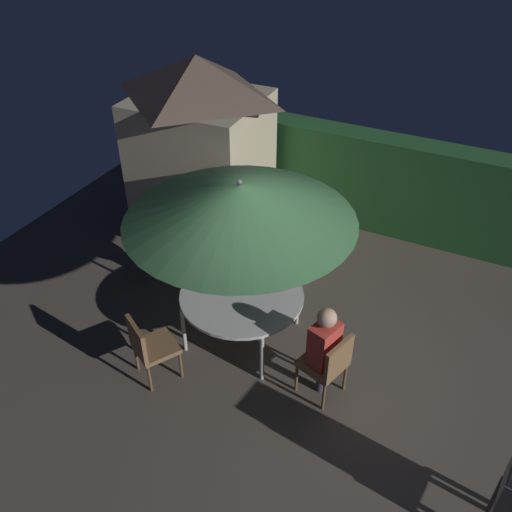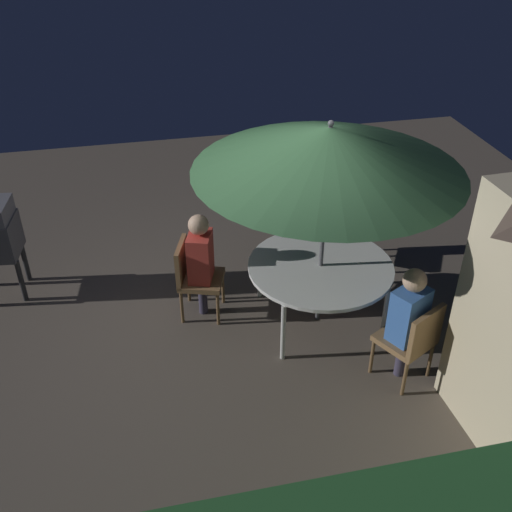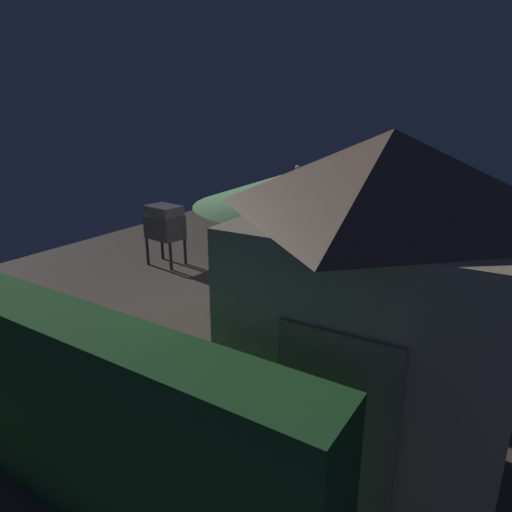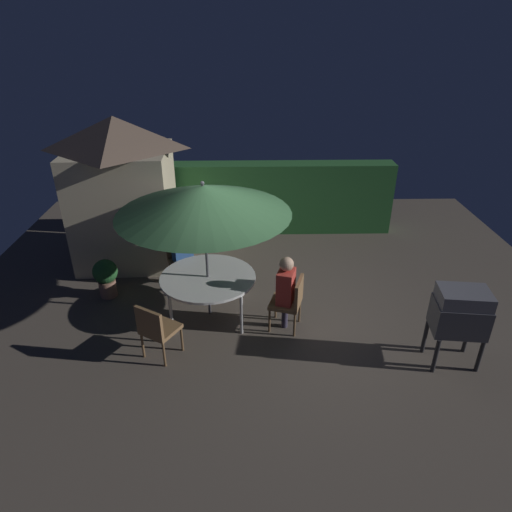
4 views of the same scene
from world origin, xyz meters
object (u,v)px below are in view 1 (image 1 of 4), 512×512
(chair_toward_hedge, at_px, (149,345))
(potted_plant_by_shed, at_px, (150,251))
(person_in_red, at_px, (324,342))
(patio_table, at_px, (242,297))
(person_in_blue, at_px, (241,238))
(chair_far_side, at_px, (241,249))
(chair_near_shed, at_px, (329,363))
(patio_umbrella, at_px, (240,202))
(garden_shed, at_px, (201,148))

(chair_toward_hedge, bearing_deg, potted_plant_by_shed, 125.32)
(chair_toward_hedge, bearing_deg, person_in_red, 20.33)
(patio_table, bearing_deg, person_in_blue, 118.04)
(person_in_red, bearing_deg, chair_toward_hedge, -159.67)
(chair_far_side, bearing_deg, chair_near_shed, -38.42)
(patio_table, bearing_deg, person_in_red, -17.48)
(patio_umbrella, xyz_separation_m, chair_toward_hedge, (-0.66, -1.09, -1.52))
(chair_far_side, height_order, person_in_red, person_in_red)
(chair_far_side, relative_size, person_in_red, 0.71)
(patio_umbrella, bearing_deg, chair_near_shed, -17.48)
(chair_near_shed, height_order, chair_toward_hedge, same)
(patio_umbrella, relative_size, chair_near_shed, 2.94)
(chair_toward_hedge, relative_size, potted_plant_by_shed, 1.26)
(patio_table, bearing_deg, chair_far_side, 118.04)
(garden_shed, relative_size, chair_toward_hedge, 3.20)
(chair_near_shed, bearing_deg, potted_plant_by_shed, 162.30)
(chair_far_side, bearing_deg, chair_toward_hedge, -92.07)
(potted_plant_by_shed, relative_size, person_in_red, 0.57)
(person_in_red, bearing_deg, garden_shed, 140.80)
(patio_table, distance_m, chair_far_side, 1.24)
(garden_shed, bearing_deg, patio_table, -49.36)
(patio_umbrella, xyz_separation_m, chair_near_shed, (1.31, -0.41, -1.52))
(garden_shed, bearing_deg, person_in_red, -39.20)
(chair_near_shed, height_order, chair_far_side, same)
(garden_shed, xyz_separation_m, potted_plant_by_shed, (-0.09, -1.46, -1.06))
(person_in_red, relative_size, person_in_blue, 1.00)
(potted_plant_by_shed, xyz_separation_m, person_in_blue, (1.31, 0.42, 0.38))
(chair_near_shed, height_order, potted_plant_by_shed, chair_near_shed)
(patio_table, xyz_separation_m, chair_near_shed, (1.31, -0.41, -0.16))
(chair_toward_hedge, distance_m, person_in_red, 2.03)
(potted_plant_by_shed, bearing_deg, garden_shed, 86.54)
(garden_shed, distance_m, potted_plant_by_shed, 1.80)
(potted_plant_by_shed, bearing_deg, patio_umbrella, -17.86)
(chair_far_side, xyz_separation_m, potted_plant_by_shed, (-1.27, -0.49, -0.11))
(patio_umbrella, bearing_deg, potted_plant_by_shed, 162.14)
(garden_shed, xyz_separation_m, chair_near_shed, (3.08, -2.47, -0.94))
(patio_table, height_order, chair_near_shed, chair_near_shed)
(chair_far_side, relative_size, person_in_blue, 0.71)
(chair_near_shed, relative_size, chair_toward_hedge, 1.00)
(chair_toward_hedge, height_order, person_in_blue, person_in_blue)
(garden_shed, xyz_separation_m, patio_umbrella, (1.76, -2.05, 0.58))
(garden_shed, xyz_separation_m, patio_table, (1.76, -2.05, -0.78))
(patio_umbrella, distance_m, potted_plant_by_shed, 2.54)
(chair_toward_hedge, bearing_deg, patio_table, 58.82)
(potted_plant_by_shed, bearing_deg, chair_near_shed, -17.70)
(chair_near_shed, relative_size, potted_plant_by_shed, 1.26)
(chair_far_side, bearing_deg, patio_umbrella, -61.96)
(garden_shed, relative_size, person_in_red, 2.28)
(person_in_red, bearing_deg, chair_near_shed, -17.48)
(patio_table, distance_m, chair_toward_hedge, 1.28)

